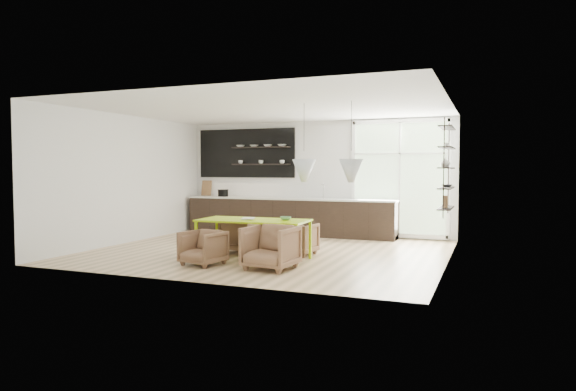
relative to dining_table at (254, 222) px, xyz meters
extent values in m
cube|color=beige|center=(-0.11, 0.92, -0.70)|extent=(7.00, 6.00, 0.01)
cube|color=white|center=(-0.11, 3.92, 0.76)|extent=(7.00, 0.02, 2.90)
cube|color=white|center=(-3.61, 0.92, 0.76)|extent=(0.02, 6.00, 2.90)
cube|color=white|center=(3.39, 0.92, 0.76)|extent=(0.02, 6.00, 2.90)
cube|color=white|center=(-0.11, 0.92, 2.21)|extent=(7.00, 6.00, 0.01)
cube|color=#B2D1A5|center=(2.04, 3.89, 0.76)|extent=(2.20, 0.02, 2.70)
cube|color=white|center=(2.04, 3.86, 0.76)|extent=(2.30, 0.08, 2.80)
cone|color=silver|center=(0.84, 0.42, 0.96)|extent=(0.44, 0.44, 0.42)
cone|color=silver|center=(1.74, 0.42, 0.96)|extent=(0.44, 0.44, 0.42)
cylinder|color=black|center=(0.84, 0.42, 1.76)|extent=(0.01, 0.01, 0.89)
cylinder|color=black|center=(1.74, 0.42, 1.76)|extent=(0.01, 0.01, 0.89)
cube|color=black|center=(-0.71, 3.59, -0.24)|extent=(5.50, 0.65, 0.90)
cube|color=beige|center=(-0.71, 3.59, 0.23)|extent=(5.54, 0.69, 0.04)
cube|color=white|center=(-0.71, 3.91, 0.51)|extent=(5.50, 0.02, 0.55)
cube|color=black|center=(-2.06, 3.88, 1.41)|extent=(2.80, 0.06, 1.30)
cube|color=black|center=(-1.56, 3.74, 1.56)|extent=(1.60, 0.28, 0.03)
cube|color=black|center=(-1.56, 3.74, 1.11)|extent=(1.60, 0.28, 0.03)
cube|color=olive|center=(-3.26, 3.82, 0.46)|extent=(0.30, 0.10, 0.42)
cylinder|color=silver|center=(0.19, 3.69, 0.43)|extent=(0.02, 0.02, 0.40)
imported|color=white|center=(-2.16, 3.74, 1.60)|extent=(0.22, 0.22, 0.05)
imported|color=white|center=(-1.76, 3.74, 1.60)|extent=(0.22, 0.22, 0.05)
imported|color=white|center=(-1.36, 3.74, 1.60)|extent=(0.22, 0.22, 0.05)
imported|color=white|center=(-0.96, 3.74, 1.60)|extent=(0.22, 0.22, 0.05)
imported|color=white|center=(-2.16, 3.74, 1.17)|extent=(0.12, 0.12, 0.10)
imported|color=white|center=(-1.56, 3.74, 1.17)|extent=(0.12, 0.12, 0.10)
imported|color=white|center=(-0.96, 3.74, 1.17)|extent=(0.12, 0.12, 0.10)
cylinder|color=black|center=(-2.61, 3.58, 0.33)|extent=(0.28, 0.28, 0.17)
cube|color=black|center=(3.25, 1.52, 1.01)|extent=(0.02, 0.02, 1.90)
cube|color=black|center=(3.25, 2.72, 1.01)|extent=(0.02, 0.02, 1.90)
cube|color=black|center=(3.25, 2.12, 0.21)|extent=(0.26, 1.20, 0.02)
cube|color=black|center=(3.25, 2.12, 0.61)|extent=(0.26, 1.20, 0.02)
cube|color=black|center=(3.25, 2.12, 1.01)|extent=(0.26, 1.20, 0.02)
cube|color=black|center=(3.25, 2.12, 1.41)|extent=(0.26, 1.20, 0.03)
cube|color=black|center=(3.25, 2.12, 1.81)|extent=(0.26, 1.20, 0.03)
imported|color=white|center=(3.25, 1.87, 1.11)|extent=(0.18, 0.18, 0.19)
imported|color=#333338|center=(3.25, 2.32, 0.65)|extent=(0.22, 0.22, 0.05)
imported|color=white|center=(3.25, 2.22, 1.47)|extent=(0.10, 0.10, 0.09)
cube|color=olive|center=(3.25, 2.02, 0.34)|extent=(0.10, 0.18, 0.24)
cube|color=#95BE04|center=(0.00, 0.00, 0.04)|extent=(2.07, 0.99, 0.03)
cube|color=#95BE04|center=(-0.96, -0.45, -0.34)|extent=(0.05, 0.05, 0.71)
cube|color=#95BE04|center=(-0.99, 0.38, -0.34)|extent=(0.05, 0.05, 0.71)
cube|color=#95BE04|center=(0.99, -0.38, -0.34)|extent=(0.05, 0.05, 0.71)
cube|color=#95BE04|center=(0.96, 0.45, -0.34)|extent=(0.05, 0.05, 0.71)
imported|color=brown|center=(-0.56, 0.69, -0.36)|extent=(0.81, 0.83, 0.67)
imported|color=brown|center=(0.58, 0.76, -0.38)|extent=(0.74, 0.76, 0.63)
imported|color=brown|center=(-0.58, -0.84, -0.39)|extent=(0.76, 0.78, 0.61)
imported|color=brown|center=(0.68, -0.76, -0.32)|extent=(0.86, 0.88, 0.74)
cylinder|color=black|center=(-1.15, -0.03, -0.28)|extent=(0.32, 0.32, 0.02)
cylinder|color=black|center=(-1.15, -0.03, -0.57)|extent=(0.34, 0.34, 0.01)
cylinder|color=black|center=(-1.01, -0.07, -0.48)|extent=(0.01, 0.01, 0.42)
cylinder|color=black|center=(-1.11, 0.11, -0.48)|extent=(0.01, 0.01, 0.42)
cylinder|color=black|center=(-1.29, 0.02, -0.48)|extent=(0.01, 0.01, 0.42)
cylinder|color=black|center=(-1.20, -0.17, -0.48)|extent=(0.01, 0.01, 0.42)
imported|color=white|center=(-0.21, -0.06, 0.07)|extent=(0.33, 0.38, 0.03)
imported|color=#54865B|center=(0.59, 0.13, 0.08)|extent=(0.26, 0.26, 0.06)
camera|label=1|loc=(4.08, -8.57, 0.99)|focal=32.00mm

